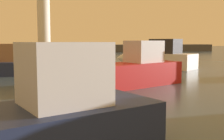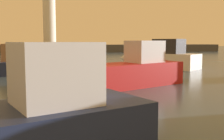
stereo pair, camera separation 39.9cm
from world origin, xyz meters
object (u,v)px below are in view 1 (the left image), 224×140
at_px(motorboat_0, 122,72).
at_px(motorboat_1, 13,63).
at_px(motorboat_2, 149,58).
at_px(lighthouse, 43,9).

distance_m(motorboat_0, motorboat_1, 13.59).
xyz_separation_m(motorboat_0, motorboat_2, (6.82, 12.09, 0.09)).
bearing_deg(motorboat_1, motorboat_0, -57.59).
bearing_deg(motorboat_2, lighthouse, 103.36).
relative_size(lighthouse, motorboat_1, 2.19).
height_order(motorboat_0, motorboat_1, motorboat_0).
xyz_separation_m(motorboat_0, motorboat_1, (-7.28, 11.47, -0.12)).
xyz_separation_m(lighthouse, motorboat_2, (10.07, -42.43, -9.54)).
distance_m(lighthouse, motorboat_2, 44.64).
bearing_deg(motorboat_0, lighthouse, 93.41).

